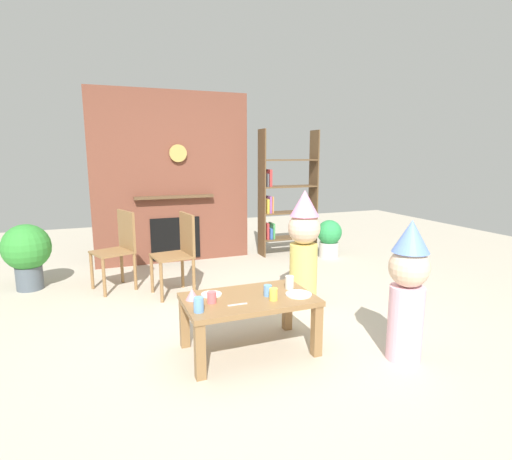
{
  "coord_description": "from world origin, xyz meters",
  "views": [
    {
      "loc": [
        -1.28,
        -3.22,
        1.54
      ],
      "look_at": [
        0.15,
        0.4,
        0.81
      ],
      "focal_mm": 28.51,
      "sensor_mm": 36.0,
      "label": 1
    }
  ],
  "objects_px": {
    "paper_cup_near_left": "(268,291)",
    "paper_cup_far_left": "(199,305)",
    "child_with_cone_hat": "(408,288)",
    "child_in_pink": "(304,245)",
    "paper_cup_near_right": "(212,297)",
    "dining_chair_middle": "(180,249)",
    "paper_plate_front": "(211,294)",
    "potted_plant_tall": "(329,237)",
    "birthday_cake_slice": "(192,294)",
    "potted_plant_short": "(27,251)",
    "bookshelf": "(284,199)",
    "paper_cup_center": "(273,294)",
    "paper_cup_far_right": "(289,282)",
    "coffee_table": "(249,306)",
    "dining_chair_left": "(120,245)",
    "paper_plate_rear": "(299,294)"
  },
  "relations": [
    {
      "from": "potted_plant_short",
      "to": "paper_plate_front",
      "type": "bearing_deg",
      "value": -54.19
    },
    {
      "from": "child_in_pink",
      "to": "dining_chair_middle",
      "type": "relative_size",
      "value": 1.32
    },
    {
      "from": "paper_cup_near_left",
      "to": "paper_cup_center",
      "type": "bearing_deg",
      "value": -88.35
    },
    {
      "from": "dining_chair_middle",
      "to": "coffee_table",
      "type": "bearing_deg",
      "value": 90.21
    },
    {
      "from": "paper_plate_front",
      "to": "potted_plant_short",
      "type": "relative_size",
      "value": 0.21
    },
    {
      "from": "bookshelf",
      "to": "potted_plant_tall",
      "type": "height_order",
      "value": "bookshelf"
    },
    {
      "from": "paper_cup_far_left",
      "to": "potted_plant_short",
      "type": "bearing_deg",
      "value": 119.36
    },
    {
      "from": "birthday_cake_slice",
      "to": "child_with_cone_hat",
      "type": "bearing_deg",
      "value": -23.97
    },
    {
      "from": "paper_cup_near_left",
      "to": "potted_plant_short",
      "type": "distance_m",
      "value": 3.08
    },
    {
      "from": "paper_cup_center",
      "to": "potted_plant_tall",
      "type": "height_order",
      "value": "potted_plant_tall"
    },
    {
      "from": "paper_cup_near_left",
      "to": "paper_plate_front",
      "type": "height_order",
      "value": "paper_cup_near_left"
    },
    {
      "from": "paper_plate_front",
      "to": "potted_plant_tall",
      "type": "bearing_deg",
      "value": 42.17
    },
    {
      "from": "paper_cup_center",
      "to": "potted_plant_short",
      "type": "distance_m",
      "value": 3.16
    },
    {
      "from": "paper_cup_near_left",
      "to": "child_with_cone_hat",
      "type": "bearing_deg",
      "value": -30.08
    },
    {
      "from": "paper_cup_center",
      "to": "potted_plant_short",
      "type": "relative_size",
      "value": 0.12
    },
    {
      "from": "dining_chair_middle",
      "to": "potted_plant_short",
      "type": "xyz_separation_m",
      "value": [
        -1.6,
        0.78,
        -0.06
      ]
    },
    {
      "from": "bookshelf",
      "to": "paper_cup_far_left",
      "type": "relative_size",
      "value": 17.74
    },
    {
      "from": "paper_cup_far_left",
      "to": "dining_chair_left",
      "type": "distance_m",
      "value": 2.19
    },
    {
      "from": "child_with_cone_hat",
      "to": "potted_plant_short",
      "type": "relative_size",
      "value": 1.41
    },
    {
      "from": "paper_plate_front",
      "to": "potted_plant_short",
      "type": "distance_m",
      "value": 2.69
    },
    {
      "from": "bookshelf",
      "to": "paper_cup_far_left",
      "type": "xyz_separation_m",
      "value": [
        -2.06,
        -2.96,
        -0.36
      ]
    },
    {
      "from": "coffee_table",
      "to": "potted_plant_short",
      "type": "bearing_deg",
      "value": 128.18
    },
    {
      "from": "paper_cup_far_right",
      "to": "paper_cup_center",
      "type": "bearing_deg",
      "value": -139.73
    },
    {
      "from": "paper_cup_center",
      "to": "paper_cup_far_left",
      "type": "height_order",
      "value": "paper_cup_far_left"
    },
    {
      "from": "paper_plate_rear",
      "to": "bookshelf",
      "type": "bearing_deg",
      "value": 66.86
    },
    {
      "from": "paper_cup_far_left",
      "to": "paper_cup_far_right",
      "type": "bearing_deg",
      "value": 15.04
    },
    {
      "from": "paper_cup_near_right",
      "to": "dining_chair_middle",
      "type": "relative_size",
      "value": 0.09
    },
    {
      "from": "paper_cup_near_left",
      "to": "paper_cup_far_left",
      "type": "distance_m",
      "value": 0.59
    },
    {
      "from": "birthday_cake_slice",
      "to": "potted_plant_short",
      "type": "xyz_separation_m",
      "value": [
        -1.41,
        2.23,
        -0.04
      ]
    },
    {
      "from": "paper_cup_far_left",
      "to": "dining_chair_left",
      "type": "relative_size",
      "value": 0.12
    },
    {
      "from": "child_with_cone_hat",
      "to": "bookshelf",
      "type": "bearing_deg",
      "value": -71.94
    },
    {
      "from": "potted_plant_tall",
      "to": "potted_plant_short",
      "type": "distance_m",
      "value": 4.0
    },
    {
      "from": "bookshelf",
      "to": "child_with_cone_hat",
      "type": "distance_m",
      "value": 3.42
    },
    {
      "from": "paper_cup_far_left",
      "to": "paper_cup_center",
      "type": "bearing_deg",
      "value": 2.25
    },
    {
      "from": "child_in_pink",
      "to": "paper_cup_center",
      "type": "bearing_deg",
      "value": 9.7
    },
    {
      "from": "birthday_cake_slice",
      "to": "potted_plant_short",
      "type": "relative_size",
      "value": 0.13
    },
    {
      "from": "potted_plant_short",
      "to": "paper_cup_near_left",
      "type": "bearing_deg",
      "value": -50.02
    },
    {
      "from": "child_with_cone_hat",
      "to": "child_in_pink",
      "type": "height_order",
      "value": "child_in_pink"
    },
    {
      "from": "birthday_cake_slice",
      "to": "dining_chair_left",
      "type": "distance_m",
      "value": 1.94
    },
    {
      "from": "paper_plate_front",
      "to": "paper_plate_rear",
      "type": "xyz_separation_m",
      "value": [
        0.64,
        -0.25,
        0.0
      ]
    },
    {
      "from": "potted_plant_tall",
      "to": "birthday_cake_slice",
      "type": "bearing_deg",
      "value": -139.08
    },
    {
      "from": "paper_cup_far_left",
      "to": "paper_cup_near_left",
      "type": "bearing_deg",
      "value": 12.22
    },
    {
      "from": "paper_plate_rear",
      "to": "child_with_cone_hat",
      "type": "height_order",
      "value": "child_with_cone_hat"
    },
    {
      "from": "paper_plate_rear",
      "to": "child_in_pink",
      "type": "xyz_separation_m",
      "value": [
        0.51,
        0.88,
        0.17
      ]
    },
    {
      "from": "bookshelf",
      "to": "birthday_cake_slice",
      "type": "distance_m",
      "value": 3.41
    },
    {
      "from": "paper_cup_center",
      "to": "birthday_cake_slice",
      "type": "bearing_deg",
      "value": 157.74
    },
    {
      "from": "paper_plate_front",
      "to": "paper_cup_far_right",
      "type": "bearing_deg",
      "value": -7.67
    },
    {
      "from": "paper_cup_near_right",
      "to": "child_with_cone_hat",
      "type": "xyz_separation_m",
      "value": [
        1.35,
        -0.54,
        0.08
      ]
    },
    {
      "from": "paper_cup_near_left",
      "to": "child_with_cone_hat",
      "type": "distance_m",
      "value": 1.05
    },
    {
      "from": "paper_plate_front",
      "to": "dining_chair_middle",
      "type": "distance_m",
      "value": 1.41
    }
  ]
}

